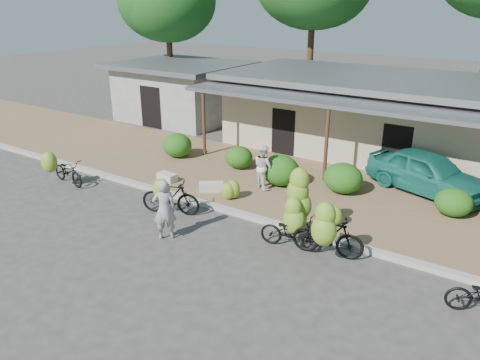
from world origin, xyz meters
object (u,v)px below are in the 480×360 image
(bike_right, at_px, (327,233))
(teal_van, at_px, (428,172))
(bike_left, at_px, (169,196))
(bike_center, at_px, (295,216))
(sack_near, at_px, (211,187))
(bystander, at_px, (264,167))
(vendor, at_px, (164,210))
(sack_far, at_px, (167,177))
(tree_back_left, at_px, (166,0))
(bike_far_left, at_px, (65,170))

(bike_right, xyz_separation_m, teal_van, (1.13, 5.92, 0.09))
(bike_left, xyz_separation_m, bike_center, (4.15, 0.51, 0.19))
(sack_near, xyz_separation_m, bystander, (1.37, 1.25, 0.64))
(bike_center, xyz_separation_m, vendor, (-3.20, -1.76, 0.06))
(sack_near, distance_m, sack_far, 1.97)
(vendor, xyz_separation_m, bystander, (0.50, 4.60, 0.02))
(bike_right, bearing_deg, teal_van, -22.44)
(sack_near, distance_m, teal_van, 7.51)
(tree_back_left, xyz_separation_m, bike_far_left, (5.80, -12.42, -5.81))
(sack_near, height_order, sack_far, sack_near)
(sack_far, height_order, vendor, vendor)
(bike_left, relative_size, sack_far, 2.65)
(bike_center, relative_size, sack_far, 2.89)
(bike_right, distance_m, sack_near, 5.51)
(sack_far, relative_size, teal_van, 0.18)
(tree_back_left, bearing_deg, sack_near, -43.23)
(bike_far_left, relative_size, teal_van, 0.44)
(bike_left, height_order, sack_far, bike_left)
(bike_left, bearing_deg, vendor, -163.15)
(tree_back_left, distance_m, bike_center, 19.77)
(sack_far, xyz_separation_m, teal_van, (8.26, 4.17, 0.59))
(tree_back_left, distance_m, teal_van, 18.99)
(bike_left, height_order, bike_center, bike_center)
(sack_near, bearing_deg, bike_left, -91.95)
(bike_right, relative_size, teal_van, 0.46)
(bike_far_left, xyz_separation_m, bike_center, (9.09, 0.67, 0.26))
(bike_right, bearing_deg, vendor, 97.35)
(bystander, bearing_deg, vendor, 112.01)
(vendor, relative_size, bystander, 1.13)
(vendor, bearing_deg, bike_far_left, -53.18)
(sack_far, distance_m, vendor, 4.35)
(bystander, relative_size, teal_van, 0.37)
(bike_center, relative_size, vendor, 1.21)
(tree_back_left, distance_m, bike_left, 17.29)
(sack_far, xyz_separation_m, vendor, (2.84, -3.23, 0.64))
(bike_left, bearing_deg, bike_center, -103.29)
(bike_far_left, distance_m, vendor, 6.00)
(teal_van, bearing_deg, bike_right, -172.05)
(bike_center, height_order, bike_right, bike_center)
(bystander, bearing_deg, bike_far_left, 56.98)
(bike_far_left, height_order, vendor, vendor)
(bike_center, bearing_deg, sack_far, 65.75)
(sack_far, height_order, bystander, bystander)
(bike_right, xyz_separation_m, sack_far, (-7.13, 1.76, -0.49))
(sack_far, bearing_deg, vendor, -48.66)
(sack_near, relative_size, bystander, 0.54)
(bike_center, height_order, bystander, bike_center)
(bike_center, xyz_separation_m, sack_far, (-6.05, 1.47, -0.58))
(sack_near, xyz_separation_m, teal_van, (6.29, 4.05, 0.58))
(bike_far_left, relative_size, bike_right, 0.96)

